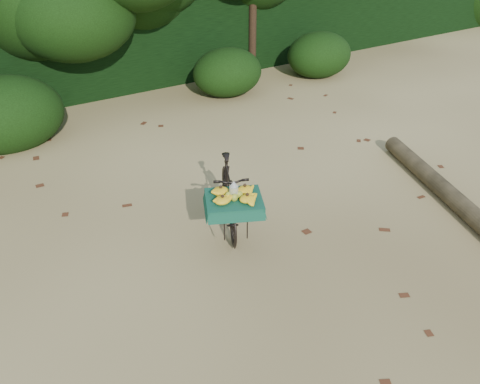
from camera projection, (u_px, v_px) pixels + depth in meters
ground at (286, 205)px, 7.32m from camera, size 80.00×80.00×0.00m
vendor_bicycle at (229, 194)px, 6.66m from camera, size 1.17×1.74×0.94m
fallen_log at (453, 198)px, 7.24m from camera, size 1.35×3.51×0.26m
hedge_backdrop at (126, 42)px, 11.45m from camera, size 26.00×1.80×1.80m
tree_row at (102, 0)px, 10.01m from camera, size 14.50×2.00×4.00m
bush_clumps at (185, 83)px, 10.45m from camera, size 8.80×1.70×0.90m
leaf_litter at (262, 185)px, 7.80m from camera, size 7.00×7.30×0.01m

